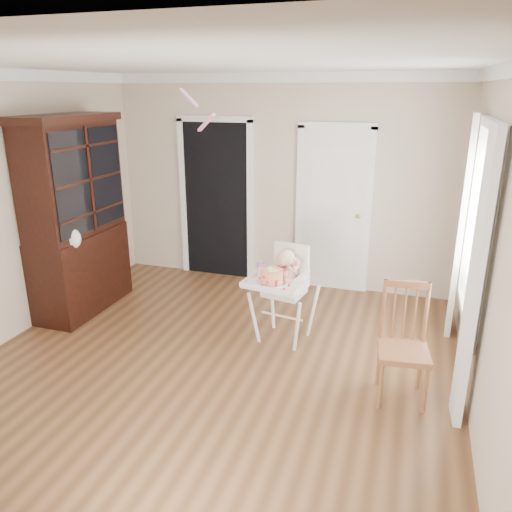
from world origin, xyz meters
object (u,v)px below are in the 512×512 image
(sippy_cup, at_px, (261,270))
(china_cabinet, at_px, (76,217))
(dining_chair, at_px, (403,347))
(cake, at_px, (272,276))
(high_chair, at_px, (284,283))

(sippy_cup, height_order, china_cabinet, china_cabinet)
(dining_chair, bearing_deg, sippy_cup, 150.64)
(cake, bearing_deg, dining_chair, -20.36)
(sippy_cup, height_order, dining_chair, dining_chair)
(sippy_cup, relative_size, dining_chair, 0.19)
(dining_chair, bearing_deg, cake, 152.29)
(high_chair, distance_m, sippy_cup, 0.29)
(cake, height_order, china_cabinet, china_cabinet)
(high_chair, bearing_deg, sippy_cup, -142.70)
(high_chair, height_order, cake, high_chair)
(cake, xyz_separation_m, china_cabinet, (-2.40, 0.25, 0.35))
(cake, xyz_separation_m, sippy_cup, (-0.14, 0.10, 0.01))
(cake, distance_m, dining_chair, 1.41)
(cake, relative_size, china_cabinet, 0.13)
(cake, height_order, dining_chair, dining_chair)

